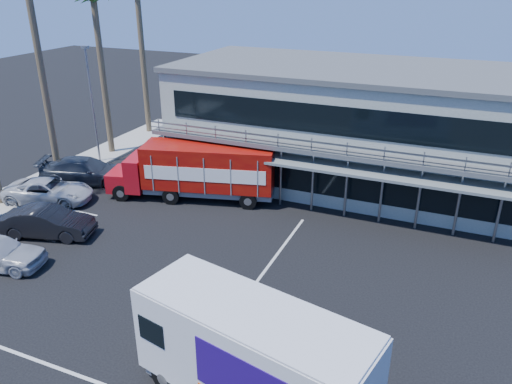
% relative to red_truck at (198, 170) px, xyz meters
% --- Properties ---
extents(ground, '(120.00, 120.00, 0.00)m').
position_rel_red_truck_xyz_m(ground, '(4.66, -8.33, -1.83)').
color(ground, black).
rests_on(ground, ground).
extents(building, '(22.40, 12.00, 7.30)m').
position_rel_red_truck_xyz_m(building, '(7.66, 6.61, 1.82)').
color(building, gray).
rests_on(building, ground).
extents(curb_strip, '(3.00, 32.00, 0.16)m').
position_rel_red_truck_xyz_m(curb_strip, '(-10.34, -2.33, -1.75)').
color(curb_strip, '#A5A399').
rests_on(curb_strip, ground).
extents(palm_e, '(2.80, 2.80, 12.25)m').
position_rel_red_truck_xyz_m(palm_e, '(-10.04, 4.67, 8.74)').
color(palm_e, brown).
rests_on(palm_e, ground).
extents(light_pole_far, '(0.50, 0.25, 8.09)m').
position_rel_red_truck_xyz_m(light_pole_far, '(-9.54, 2.67, 2.67)').
color(light_pole_far, gray).
rests_on(light_pole_far, ground).
extents(red_truck, '(10.16, 4.68, 3.33)m').
position_rel_red_truck_xyz_m(red_truck, '(0.00, 0.00, 0.00)').
color(red_truck, '#B10E16').
rests_on(red_truck, ground).
extents(white_van, '(7.79, 4.09, 3.62)m').
position_rel_red_truck_xyz_m(white_van, '(9.18, -13.17, 0.09)').
color(white_van, silver).
rests_on(white_van, ground).
extents(parked_car_b, '(4.92, 2.85, 1.53)m').
position_rel_red_truck_xyz_m(parked_car_b, '(-4.84, -7.13, -1.06)').
color(parked_car_b, black).
rests_on(parked_car_b, ground).
extents(parked_car_c, '(5.51, 3.72, 1.40)m').
position_rel_red_truck_xyz_m(parked_car_c, '(-7.84, -3.93, -1.13)').
color(parked_car_c, silver).
rests_on(parked_car_c, ground).
extents(parked_car_d, '(6.15, 4.25, 1.65)m').
position_rel_red_truck_xyz_m(parked_car_d, '(-7.84, -0.73, -1.00)').
color(parked_car_d, '#2B313A').
rests_on(parked_car_d, ground).
extents(parked_car_e, '(4.38, 3.06, 1.38)m').
position_rel_red_truck_xyz_m(parked_car_e, '(-4.84, 2.47, -1.14)').
color(parked_car_e, gray).
rests_on(parked_car_e, ground).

